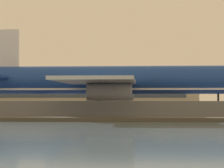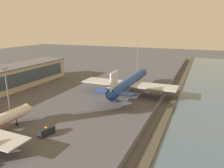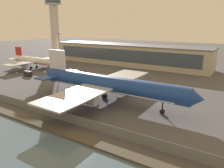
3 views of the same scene
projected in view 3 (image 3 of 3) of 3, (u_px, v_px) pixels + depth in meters
ground_plane at (77, 97)px, 71.82m from camera, size 500.00×500.00×0.00m
shoreline_seawall at (23, 118)px, 55.05m from camera, size 320.00×3.00×0.50m
perimeter_fence at (37, 109)px, 58.46m from camera, size 280.00×0.10×2.43m
cargo_jet_blue at (107, 84)px, 65.56m from camera, size 53.69×46.05×14.84m
passenger_jet_white_red at (35, 61)px, 116.78m from camera, size 38.23×32.72×10.94m
baggage_tug at (77, 90)px, 76.10m from camera, size 2.11×3.42×1.80m
ops_van at (28, 73)px, 100.62m from camera, size 5.56×3.35×2.48m
control_tower at (54, 22)px, 148.55m from camera, size 11.31×11.31×43.77m
terminal_building at (127, 54)px, 128.48m from camera, size 95.20×16.63×11.84m
apron_light_mast_apron_east at (59, 49)px, 111.13m from camera, size 3.20×0.40×18.97m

